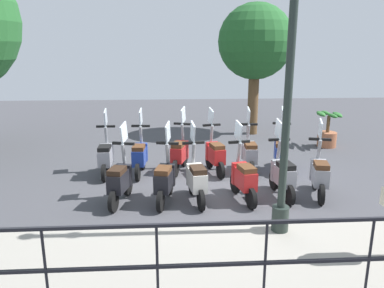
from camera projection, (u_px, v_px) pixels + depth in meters
ground_plane at (215, 186)px, 8.21m from camera, size 28.00×28.00×0.00m
promenade_walkway at (244, 262)px, 5.15m from camera, size 2.20×20.00×0.15m
fence_railing at (266, 249)px, 3.93m from camera, size 0.04×16.03×1.07m
lamp_post_near at (288, 102)px, 5.39m from camera, size 0.26×0.90×4.57m
tree_distant at (255, 43)px, 12.37m from camera, size 2.50×2.50×4.38m
potted_palm at (327, 132)px, 11.32m from camera, size 1.06×0.66×1.05m
scooter_near_0 at (319, 174)px, 7.50m from camera, size 1.21×0.51×1.54m
scooter_near_1 at (282, 174)px, 7.48m from camera, size 1.23×0.44×1.54m
scooter_near_2 at (243, 177)px, 7.30m from camera, size 1.22×0.49×1.54m
scooter_near_3 at (196, 179)px, 7.23m from camera, size 1.23×0.45×1.54m
scooter_near_4 at (165, 179)px, 7.20m from camera, size 1.22×0.49×1.54m
scooter_near_5 at (120, 180)px, 7.18m from camera, size 1.22×0.50×1.54m
scooter_far_0 at (281, 152)px, 9.08m from camera, size 1.21×0.52×1.54m
scooter_far_1 at (249, 153)px, 8.97m from camera, size 1.23×0.44×1.54m
scooter_far_2 at (215, 154)px, 8.90m from camera, size 1.22×0.50×1.54m
scooter_far_3 at (180, 152)px, 9.03m from camera, size 1.20×0.54×1.54m
scooter_far_4 at (140, 155)px, 8.79m from camera, size 1.23×0.44×1.54m
scooter_far_5 at (106, 156)px, 8.73m from camera, size 1.23×0.44×1.54m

